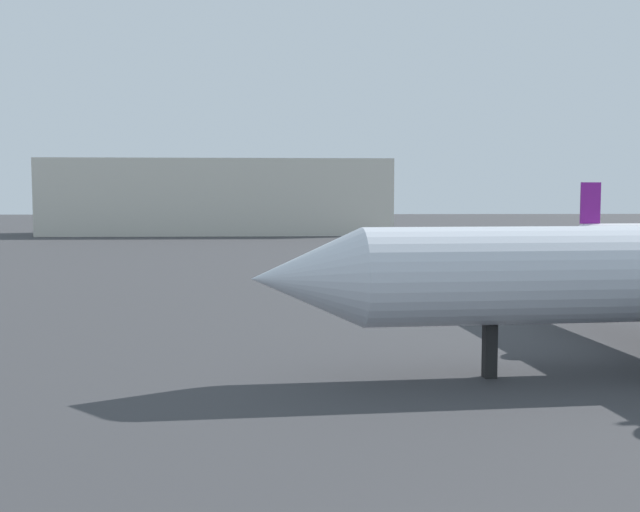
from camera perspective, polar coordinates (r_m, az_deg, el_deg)
name	(u,v)px	position (r m, az deg, el deg)	size (l,w,h in m)	color
terminal_building	(220,197)	(143.92, -7.69, 4.48)	(64.30, 19.09, 14.04)	beige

